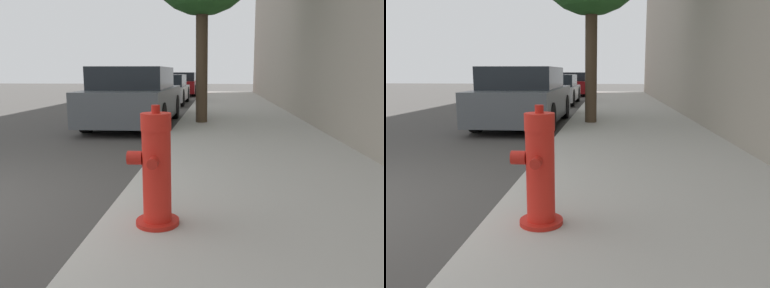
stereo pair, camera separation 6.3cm
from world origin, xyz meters
TOP-DOWN VIEW (x-y plane):
  - sidewalk_slab at (3.56, 0.00)m, footprint 3.06×40.00m
  - fire_hydrant at (2.51, -0.21)m, footprint 0.39×0.41m
  - parked_car_near at (0.90, 6.42)m, footprint 1.86×4.41m
  - parked_car_mid at (0.81, 12.84)m, footprint 1.69×3.97m
  - parked_car_far at (0.92, 18.93)m, footprint 1.70×4.15m

SIDE VIEW (x-z plane):
  - sidewalk_slab at x=3.56m, z-range 0.00..0.15m
  - fire_hydrant at x=2.51m, z-range 0.12..1.05m
  - parked_car_mid at x=0.81m, z-range -0.01..1.22m
  - parked_car_far at x=0.92m, z-range -0.01..1.29m
  - parked_car_near at x=0.90m, z-range -0.02..1.43m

